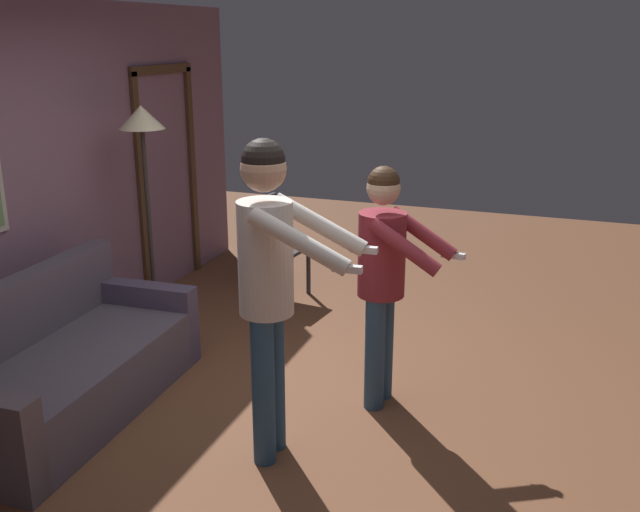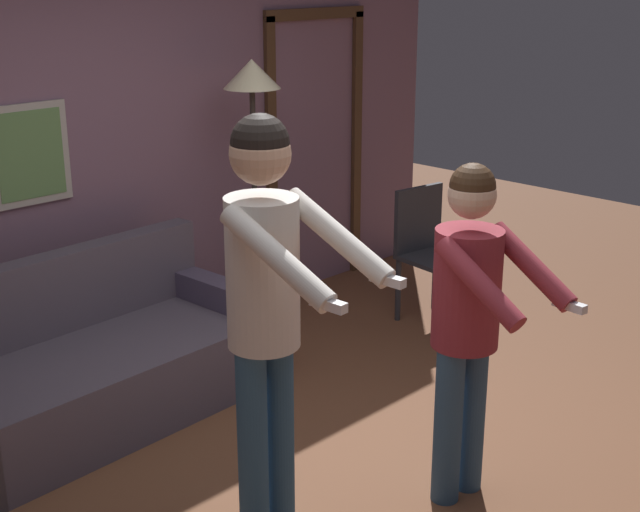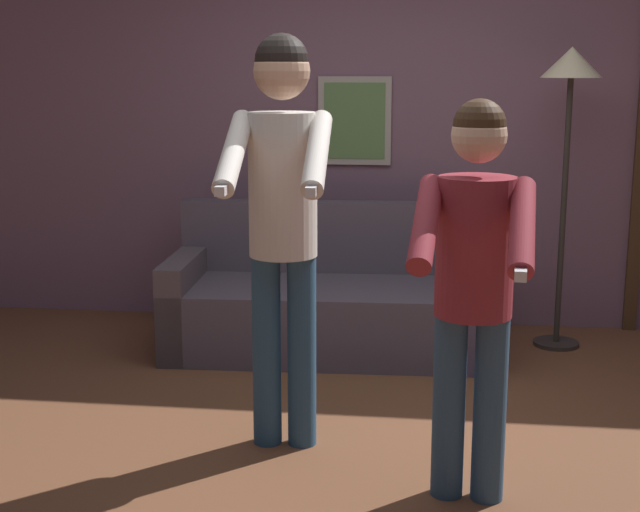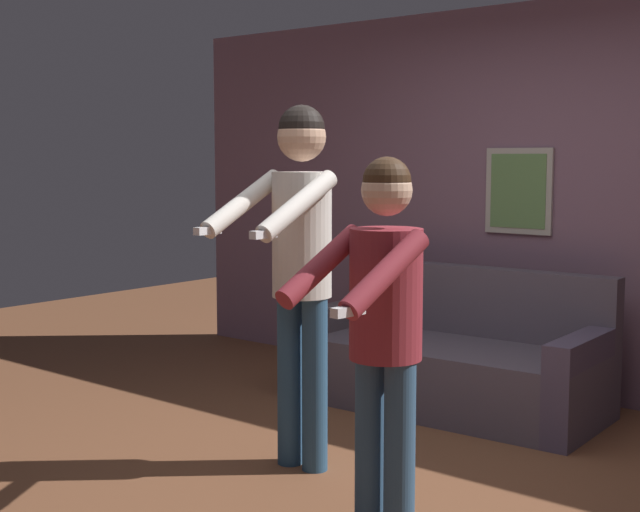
% 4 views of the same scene
% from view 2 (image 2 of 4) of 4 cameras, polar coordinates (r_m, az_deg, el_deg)
% --- Properties ---
extents(ground_plane, '(12.00, 12.00, 0.00)m').
position_cam_2_polar(ground_plane, '(4.37, 0.56, -14.72)').
color(ground_plane, brown).
extents(back_wall_assembly, '(6.40, 0.10, 2.60)m').
position_cam_2_polar(back_wall_assembly, '(5.48, -15.46, 6.20)').
color(back_wall_assembly, slate).
rests_on(back_wall_assembly, ground_plane).
extents(couch, '(1.93, 0.93, 0.87)m').
position_cam_2_polar(couch, '(5.02, -14.40, -7.11)').
color(couch, '#554C58').
rests_on(couch, ground_plane).
extents(torchiere_lamp, '(0.36, 0.36, 1.82)m').
position_cam_2_polar(torchiere_lamp, '(5.65, -4.34, 9.66)').
color(torchiere_lamp, '#332D28').
rests_on(torchiere_lamp, ground_plane).
extents(person_standing_left, '(0.46, 0.73, 1.84)m').
position_cam_2_polar(person_standing_left, '(3.58, -3.44, -2.10)').
color(person_standing_left, '#2B5172').
rests_on(person_standing_left, ground_plane).
extents(person_standing_right, '(0.47, 0.65, 1.59)m').
position_cam_2_polar(person_standing_right, '(3.96, 9.51, -3.27)').
color(person_standing_right, '#315171').
rests_on(person_standing_right, ground_plane).
extents(dining_chair_distant, '(0.47, 0.47, 0.93)m').
position_cam_2_polar(dining_chair_distant, '(6.17, 6.92, 0.61)').
color(dining_chair_distant, '#2D2D33').
rests_on(dining_chair_distant, ground_plane).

